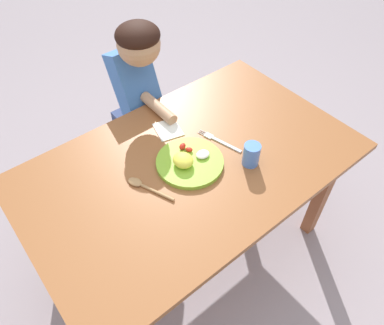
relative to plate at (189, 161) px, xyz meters
name	(u,v)px	position (x,y,z in m)	size (l,w,h in m)	color
ground_plane	(191,246)	(0.01, 0.01, -0.68)	(8.00, 8.00, 0.00)	gray
dining_table	(191,175)	(0.01, 0.01, -0.10)	(1.33, 0.82, 0.67)	#93562E
plate	(189,161)	(0.00, 0.00, 0.00)	(0.27, 0.27, 0.06)	#86BB30
fork	(219,141)	(0.18, 0.02, -0.01)	(0.07, 0.21, 0.01)	silver
spoon	(143,186)	(-0.20, 0.02, -0.01)	(0.10, 0.19, 0.02)	#AF7F4D
drinking_cup	(251,155)	(0.19, -0.15, 0.03)	(0.07, 0.07, 0.09)	#4D7FDD
person	(139,105)	(0.09, 0.51, -0.09)	(0.20, 0.41, 1.05)	navy
napkin	(168,129)	(0.05, 0.21, -0.01)	(0.10, 0.12, 0.00)	white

